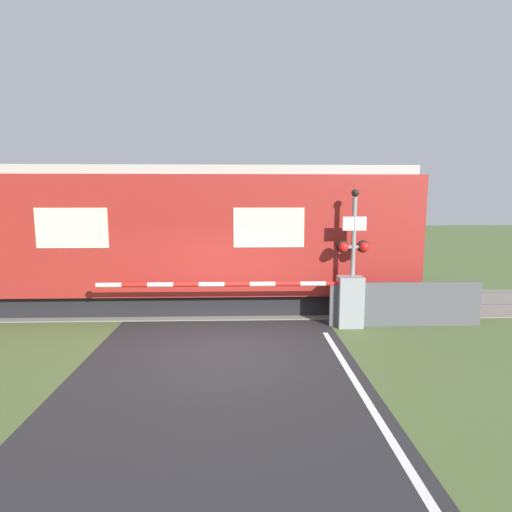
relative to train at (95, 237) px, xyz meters
name	(u,v)px	position (x,y,z in m)	size (l,w,h in m)	color
ground_plane	(221,351)	(3.80, -3.67, -2.03)	(80.00, 80.00, 0.00)	#4C6033
track_bed	(228,304)	(3.80, 0.00, -2.00)	(36.00, 3.20, 0.13)	slate
train	(95,237)	(0.00, 0.00, 0.00)	(17.87, 3.05, 3.96)	black
crossing_barrier	(327,298)	(6.30, -2.15, -1.32)	(6.52, 0.44, 1.25)	gray
signal_post	(353,249)	(6.95, -2.00, -0.12)	(0.81, 0.26, 3.35)	gray
roadside_fence	(406,304)	(8.25, -2.16, -1.48)	(3.76, 0.06, 1.10)	#4C4C51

